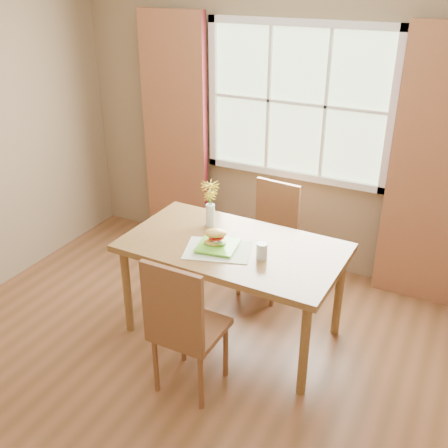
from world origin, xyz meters
TOP-DOWN VIEW (x-y plane):
  - room at (0.00, 0.00)m, footprint 4.24×3.84m
  - window at (0.00, 1.87)m, footprint 1.62×0.06m
  - curtain_left at (-1.15, 1.78)m, footprint 0.65×0.08m
  - curtain_right at (1.15, 1.78)m, footprint 0.65×0.08m
  - dining_table at (0.01, 0.64)m, footprint 1.58×0.92m
  - chair_near at (0.01, -0.06)m, footprint 0.42×0.42m
  - chair_far at (0.02, 1.34)m, footprint 0.43×0.43m
  - placemat at (-0.05, 0.52)m, footprint 0.53×0.45m
  - plate at (-0.06, 0.55)m, footprint 0.30×0.30m
  - croissant_sandwich at (-0.08, 0.55)m, footprint 0.19×0.16m
  - water_glass at (0.26, 0.56)m, footprint 0.08×0.08m
  - flower_vase at (-0.28, 0.84)m, footprint 0.14×0.14m

SIDE VIEW (x-z plane):
  - chair_far at x=0.02m, z-range 0.05..0.99m
  - chair_near at x=0.01m, z-range 0.05..1.05m
  - dining_table at x=0.01m, z-range 0.30..1.06m
  - placemat at x=-0.05m, z-range 0.76..0.76m
  - plate at x=-0.06m, z-range 0.76..0.78m
  - water_glass at x=0.26m, z-range 0.75..0.87m
  - croissant_sandwich at x=-0.08m, z-range 0.77..0.89m
  - flower_vase at x=-0.28m, z-range 0.79..1.14m
  - curtain_left at x=-1.15m, z-range 0.00..2.20m
  - curtain_right at x=1.15m, z-range 0.00..2.20m
  - room at x=0.00m, z-range -0.02..2.72m
  - window at x=0.00m, z-range 0.84..2.16m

